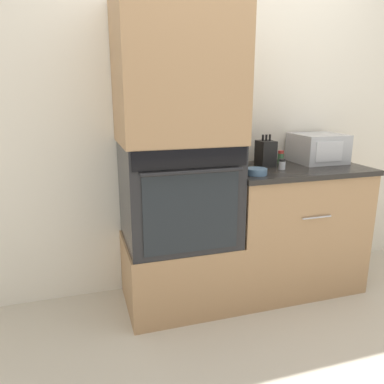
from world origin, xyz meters
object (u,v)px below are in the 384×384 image
object	(u,v)px
microwave	(318,148)
knife_block	(266,153)
bowl	(256,172)
condiment_jar_near	(281,157)
condiment_jar_mid	(282,164)
condiment_jar_far	(240,167)
wall_oven	(179,193)

from	to	relation	value
microwave	knife_block	size ratio (longest dim) A/B	1.58
microwave	bowl	world-z (taller)	microwave
condiment_jar_near	condiment_jar_mid	size ratio (longest dim) A/B	1.33
microwave	bowl	xyz separation A→B (m)	(-0.65, -0.28, -0.09)
bowl	condiment_jar_far	bearing A→B (deg)	112.47
microwave	wall_oven	bearing A→B (deg)	-174.20
knife_block	condiment_jar_far	xyz separation A→B (m)	(-0.26, -0.14, -0.06)
knife_block	condiment_jar_mid	distance (m)	0.18
bowl	condiment_jar_far	size ratio (longest dim) A/B	2.21
wall_oven	microwave	xyz separation A→B (m)	(1.14, 0.12, 0.23)
wall_oven	bowl	xyz separation A→B (m)	(0.48, -0.16, 0.15)
knife_block	condiment_jar_near	xyz separation A→B (m)	(0.15, 0.04, -0.05)
knife_block	condiment_jar_near	bearing A→B (deg)	15.81
wall_oven	microwave	world-z (taller)	microwave
microwave	knife_block	xyz separation A→B (m)	(-0.45, -0.01, -0.02)
condiment_jar_near	bowl	bearing A→B (deg)	-138.84
microwave	knife_block	bearing A→B (deg)	-178.85
bowl	condiment_jar_mid	distance (m)	0.27
wall_oven	condiment_jar_far	distance (m)	0.46
bowl	knife_block	bearing A→B (deg)	52.64
wall_oven	knife_block	distance (m)	0.73
wall_oven	condiment_jar_mid	distance (m)	0.75
wall_oven	condiment_jar_near	bearing A→B (deg)	10.08
knife_block	bowl	xyz separation A→B (m)	(-0.21, -0.27, -0.07)
knife_block	wall_oven	bearing A→B (deg)	-171.22
wall_oven	condiment_jar_mid	world-z (taller)	wall_oven
wall_oven	bowl	distance (m)	0.53
condiment_jar_mid	condiment_jar_far	world-z (taller)	condiment_jar_mid
microwave	knife_block	world-z (taller)	knife_block
condiment_jar_far	knife_block	bearing A→B (deg)	27.30
condiment_jar_mid	condiment_jar_far	size ratio (longest dim) A/B	1.15
knife_block	condiment_jar_near	distance (m)	0.16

